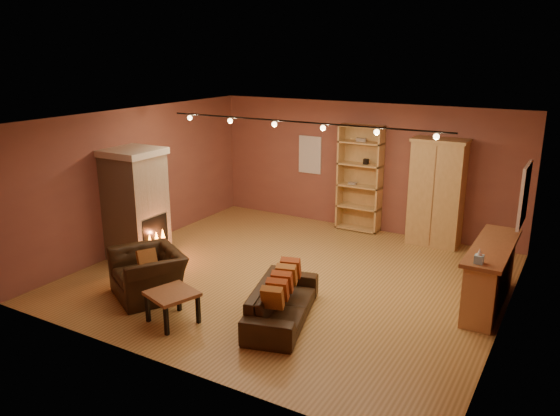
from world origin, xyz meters
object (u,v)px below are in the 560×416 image
Objects in this scene: bar_counter at (490,275)px; loveseat at (282,295)px; fireplace at (136,204)px; armoire at (437,192)px; bookcase at (361,177)px; coffee_table at (172,297)px; armchair at (148,266)px.

loveseat is (-2.56, -2.03, -0.12)m from bar_counter.
bar_counter is at bearing 10.73° from fireplace.
bookcase is at bearing 174.77° from armoire.
coffee_table is (-3.91, -2.91, -0.10)m from bar_counter.
fireplace is at bearing -169.27° from bar_counter.
fireplace is 6.38m from bar_counter.
armoire is at bearing -29.36° from loveseat.
armoire reaches higher than armchair.
armchair is (-4.86, -2.40, -0.00)m from bar_counter.
armchair is (-2.30, -0.37, 0.12)m from loveseat.
armoire is at bearing 36.93° from fireplace.
armchair is at bearing -108.58° from bookcase.
fireplace reaches higher than loveseat.
armchair is 1.08m from coffee_table.
coffee_table is at bearing -114.51° from armoire.
bookcase is 5.26m from armchair.
loveseat is (3.68, -0.84, -0.67)m from fireplace.
bar_counter is at bearing -38.54° from bookcase.
bar_counter is at bearing -67.39° from loveseat.
bar_counter is (6.24, 1.18, -0.55)m from fireplace.
bookcase is 1.71m from armoire.
fireplace is 1.01× the size of bar_counter.
loveseat is 2.47× the size of coffee_table.
fireplace reaches higher than coffee_table.
fireplace is 3.83m from loveseat.
fireplace is at bearing 168.27° from armchair.
bar_counter is 4.87m from coffee_table.
coffee_table is at bearing 107.57° from loveseat.
bar_counter reaches higher than coffee_table.
loveseat is at bearing -82.10° from bookcase.
bookcase reaches higher than bar_counter.
armchair reaches higher than coffee_table.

